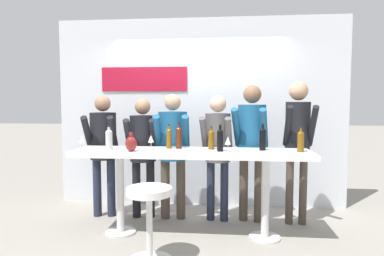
{
  "coord_description": "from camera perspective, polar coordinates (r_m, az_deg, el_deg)",
  "views": [
    {
      "loc": [
        0.39,
        -3.88,
        1.56
      ],
      "look_at": [
        0.0,
        0.09,
        1.26
      ],
      "focal_mm": 32.0,
      "sensor_mm": 36.0,
      "label": 1
    }
  ],
  "objects": [
    {
      "name": "ground_plane",
      "position": [
        4.19,
        -0.13,
        -17.48
      ],
      "size": [
        40.0,
        40.0,
        0.0
      ],
      "primitive_type": "plane",
      "color": "gray"
    },
    {
      "name": "back_wall",
      "position": [
        5.18,
        1.23,
        2.63
      ],
      "size": [
        4.33,
        0.12,
        2.8
      ],
      "color": "silver",
      "rests_on": "ground_plane"
    },
    {
      "name": "tasting_table",
      "position": [
        3.96,
        -0.13,
        -5.73
      ],
      "size": [
        2.73,
        0.62,
        1.01
      ],
      "color": "white",
      "rests_on": "ground_plane"
    },
    {
      "name": "bar_stool",
      "position": [
        3.41,
        -7.12,
        -13.8
      ],
      "size": [
        0.46,
        0.46,
        0.74
      ],
      "color": "silver",
      "rests_on": "ground_plane"
    },
    {
      "name": "person_far_left",
      "position": [
        4.77,
        -14.59,
        -2.26
      ],
      "size": [
        0.45,
        0.55,
        1.65
      ],
      "rotation": [
        0.0,
        0.0,
        0.11
      ],
      "color": "#23283D",
      "rests_on": "ground_plane"
    },
    {
      "name": "person_left",
      "position": [
        4.62,
        -8.18,
        -2.74
      ],
      "size": [
        0.44,
        0.53,
        1.61
      ],
      "rotation": [
        0.0,
        0.0,
        0.08
      ],
      "color": "black",
      "rests_on": "ground_plane"
    },
    {
      "name": "person_center_left",
      "position": [
        4.53,
        -3.22,
        -2.42
      ],
      "size": [
        0.48,
        0.56,
        1.67
      ],
      "rotation": [
        0.0,
        0.0,
        0.07
      ],
      "color": "#473D33",
      "rests_on": "ground_plane"
    },
    {
      "name": "person_center",
      "position": [
        4.46,
        4.3,
        -2.56
      ],
      "size": [
        0.42,
        0.53,
        1.64
      ],
      "rotation": [
        0.0,
        0.0,
        -0.1
      ],
      "color": "#23283D",
      "rests_on": "ground_plane"
    },
    {
      "name": "person_center_right",
      "position": [
        4.48,
        9.9,
        -1.54
      ],
      "size": [
        0.5,
        0.61,
        1.78
      ],
      "rotation": [
        0.0,
        0.0,
        -0.21
      ],
      "color": "#473D33",
      "rests_on": "ground_plane"
    },
    {
      "name": "person_right",
      "position": [
        4.5,
        17.2,
        -1.02
      ],
      "size": [
        0.38,
        0.53,
        1.82
      ],
      "rotation": [
        0.0,
        0.0,
        -0.04
      ],
      "color": "#473D33",
      "rests_on": "ground_plane"
    },
    {
      "name": "wine_bottle_0",
      "position": [
        4.09,
        -3.86,
        -1.56
      ],
      "size": [
        0.06,
        0.06,
        0.29
      ],
      "color": "brown",
      "rests_on": "tasting_table"
    },
    {
      "name": "wine_bottle_1",
      "position": [
        4.0,
        11.69,
        -1.65
      ],
      "size": [
        0.07,
        0.07,
        0.31
      ],
      "color": "black",
      "rests_on": "tasting_table"
    },
    {
      "name": "wine_bottle_2",
      "position": [
        4.09,
        -13.67,
        -1.69
      ],
      "size": [
        0.08,
        0.08,
        0.28
      ],
      "color": "#B7BCC1",
      "rests_on": "tasting_table"
    },
    {
      "name": "wine_bottle_3",
      "position": [
        4.01,
        3.23,
        -1.79
      ],
      "size": [
        0.07,
        0.07,
        0.27
      ],
      "color": "brown",
      "rests_on": "tasting_table"
    },
    {
      "name": "wine_bottle_4",
      "position": [
        4.07,
        -2.2,
        -1.44
      ],
      "size": [
        0.07,
        0.07,
        0.31
      ],
      "color": "#4C1E0F",
      "rests_on": "tasting_table"
    },
    {
      "name": "wine_bottle_5",
      "position": [
        3.85,
        4.71,
        -1.84
      ],
      "size": [
        0.07,
        0.07,
        0.31
      ],
      "color": "black",
      "rests_on": "tasting_table"
    },
    {
      "name": "wine_bottle_6",
      "position": [
        3.97,
        17.66,
        -1.98
      ],
      "size": [
        0.07,
        0.07,
        0.28
      ],
      "color": "brown",
      "rests_on": "tasting_table"
    },
    {
      "name": "wine_glass_0",
      "position": [
        4.11,
        -17.84,
        -1.83
      ],
      "size": [
        0.07,
        0.07,
        0.18
      ],
      "color": "silver",
      "rests_on": "tasting_table"
    },
    {
      "name": "wine_glass_1",
      "position": [
        3.98,
        -6.86,
        -1.85
      ],
      "size": [
        0.07,
        0.07,
        0.18
      ],
      "color": "silver",
      "rests_on": "tasting_table"
    },
    {
      "name": "wine_glass_2",
      "position": [
        3.78,
        6.0,
        -2.17
      ],
      "size": [
        0.07,
        0.07,
        0.18
      ],
      "color": "silver",
      "rests_on": "tasting_table"
    },
    {
      "name": "decorative_vase",
      "position": [
        3.9,
        -10.11,
        -2.57
      ],
      "size": [
        0.13,
        0.13,
        0.22
      ],
      "color": "maroon",
      "rests_on": "tasting_table"
    }
  ]
}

